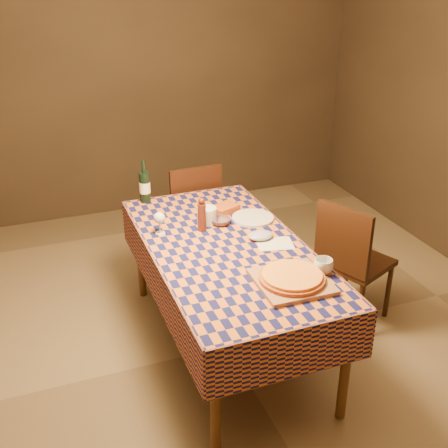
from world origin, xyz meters
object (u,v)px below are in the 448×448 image
(dining_table, at_px, (227,257))
(wine_bottle, at_px, (145,187))
(cutting_board, at_px, (292,282))
(pizza, at_px, (292,277))
(white_plate, at_px, (253,218))
(chair_far, at_px, (192,211))
(bowl, at_px, (220,221))
(chair_right, at_px, (350,257))

(dining_table, height_order, wine_bottle, wine_bottle)
(cutting_board, height_order, pizza, pizza)
(white_plate, bearing_deg, pizza, -98.90)
(chair_far, bearing_deg, bowl, -93.52)
(chair_far, xyz_separation_m, chair_right, (0.78, -1.13, 0.00))
(chair_far, bearing_deg, cutting_board, -88.09)
(wine_bottle, bearing_deg, pizza, -70.95)
(cutting_board, bearing_deg, white_plate, 81.10)
(chair_right, bearing_deg, dining_table, 178.76)
(dining_table, distance_m, bowl, 0.33)
(pizza, bearing_deg, cutting_board, 0.00)
(chair_far, bearing_deg, white_plate, -76.94)
(white_plate, xyz_separation_m, chair_right, (0.60, -0.33, -0.26))
(cutting_board, height_order, chair_far, chair_far)
(cutting_board, bearing_deg, bowl, 97.04)
(bowl, height_order, wine_bottle, wine_bottle)
(dining_table, xyz_separation_m, cutting_board, (0.18, -0.53, 0.09))
(white_plate, bearing_deg, bowl, 179.62)
(wine_bottle, height_order, chair_right, wine_bottle)
(bowl, relative_size, chair_far, 0.14)
(pizza, relative_size, bowl, 3.56)
(pizza, xyz_separation_m, white_plate, (0.13, 0.84, -0.03))
(white_plate, xyz_separation_m, chair_far, (-0.19, 0.80, -0.26))
(cutting_board, distance_m, white_plate, 0.85)
(cutting_board, height_order, bowl, bowl)
(pizza, bearing_deg, dining_table, 108.25)
(bowl, relative_size, chair_right, 0.14)
(bowl, bearing_deg, dining_table, -103.21)
(pizza, distance_m, white_plate, 0.85)
(dining_table, distance_m, pizza, 0.57)
(chair_far, distance_m, chair_right, 1.37)
(white_plate, bearing_deg, dining_table, -135.16)
(chair_right, bearing_deg, cutting_board, -144.71)
(bowl, relative_size, white_plate, 0.47)
(pizza, height_order, bowl, pizza)
(cutting_board, xyz_separation_m, wine_bottle, (-0.48, 1.39, 0.11))
(white_plate, bearing_deg, chair_far, 103.06)
(bowl, distance_m, wine_bottle, 0.68)
(wine_bottle, height_order, white_plate, wine_bottle)
(wine_bottle, bearing_deg, dining_table, -70.45)
(wine_bottle, bearing_deg, white_plate, -42.15)
(pizza, bearing_deg, bowl, 97.04)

